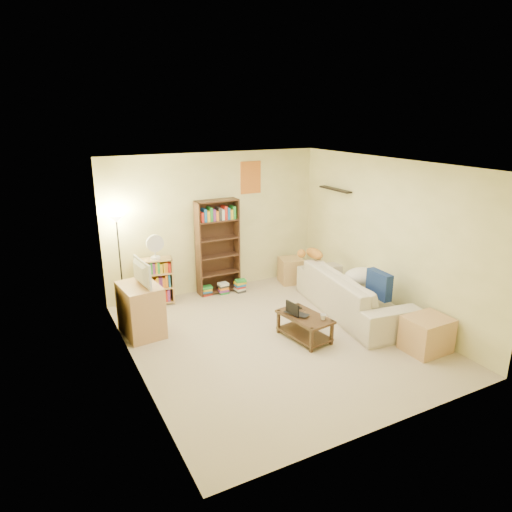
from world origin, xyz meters
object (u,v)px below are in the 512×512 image
(sofa, at_px, (353,293))
(tv_stand, at_px, (141,310))
(tabby_cat, at_px, (312,253))
(end_cabinet, at_px, (427,334))
(desk_fan, at_px, (155,246))
(floor_lamp, at_px, (118,235))
(mug, at_px, (323,317))
(coffee_table, at_px, (304,324))
(short_bookshelf, at_px, (154,282))
(laptop, at_px, (298,313))
(tall_bookshelf, at_px, (218,245))
(television, at_px, (138,273))
(side_table, at_px, (291,270))

(sofa, distance_m, tv_stand, 3.36)
(tabby_cat, xyz_separation_m, end_cabinet, (0.28, -2.40, -0.54))
(desk_fan, distance_m, floor_lamp, 0.62)
(sofa, xyz_separation_m, mug, (-1.04, -0.63, 0.06))
(coffee_table, height_order, short_bookshelf, short_bookshelf)
(coffee_table, height_order, end_cabinet, end_cabinet)
(tv_stand, bearing_deg, end_cabinet, -40.39)
(mug, xyz_separation_m, tv_stand, (-2.21, 1.47, -0.02))
(tabby_cat, height_order, end_cabinet, tabby_cat)
(mug, relative_size, floor_lamp, 0.06)
(tabby_cat, bearing_deg, short_bookshelf, 160.95)
(laptop, xyz_separation_m, tall_bookshelf, (-0.35, 2.15, 0.52))
(television, relative_size, desk_fan, 1.53)
(television, xyz_separation_m, short_bookshelf, (0.48, 1.00, -0.55))
(tabby_cat, height_order, tall_bookshelf, tall_bookshelf)
(tv_stand, bearing_deg, floor_lamp, 86.94)
(short_bookshelf, height_order, side_table, short_bookshelf)
(coffee_table, relative_size, laptop, 2.02)
(television, xyz_separation_m, end_cabinet, (3.35, -2.30, -0.71))
(sofa, relative_size, desk_fan, 5.83)
(sofa, relative_size, floor_lamp, 1.53)
(tall_bookshelf, height_order, side_table, tall_bookshelf)
(laptop, bearing_deg, short_bookshelf, 7.98)
(tv_stand, height_order, short_bookshelf, short_bookshelf)
(desk_fan, bearing_deg, mug, -55.16)
(sofa, relative_size, laptop, 5.69)
(laptop, relative_size, tv_stand, 0.56)
(tabby_cat, relative_size, short_bookshelf, 0.68)
(sofa, xyz_separation_m, tall_bookshelf, (-1.59, 1.86, 0.55))
(desk_fan, bearing_deg, short_bookshelf, 136.73)
(sofa, bearing_deg, coffee_table, 115.93)
(coffee_table, bearing_deg, tabby_cat, 44.34)
(side_table, height_order, end_cabinet, end_cabinet)
(floor_lamp, bearing_deg, television, -87.14)
(coffee_table, relative_size, television, 1.35)
(coffee_table, height_order, side_table, side_table)
(tabby_cat, height_order, short_bookshelf, tabby_cat)
(television, distance_m, tall_bookshelf, 1.95)
(end_cabinet, bearing_deg, coffee_table, 140.60)
(tall_bookshelf, bearing_deg, desk_fan, -177.32)
(tabby_cat, bearing_deg, floor_lamp, 163.65)
(coffee_table, distance_m, short_bookshelf, 2.74)
(sofa, bearing_deg, side_table, 13.04)
(laptop, bearing_deg, side_table, -56.62)
(sofa, bearing_deg, television, 83.14)
(tall_bookshelf, bearing_deg, tabby_cat, -33.53)
(coffee_table, relative_size, short_bookshelf, 1.08)
(tv_stand, height_order, side_table, tv_stand)
(laptop, bearing_deg, television, 32.81)
(desk_fan, bearing_deg, sofa, -33.35)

